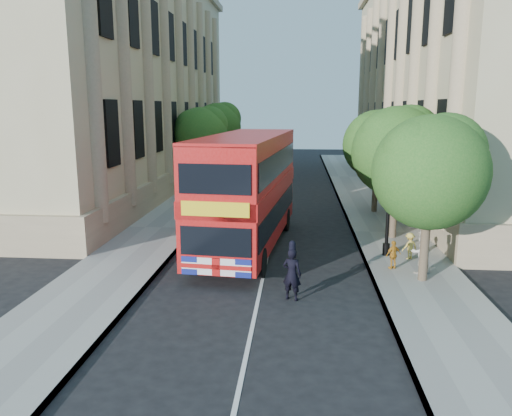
% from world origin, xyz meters
% --- Properties ---
extents(ground, '(120.00, 120.00, 0.00)m').
position_xyz_m(ground, '(0.00, 0.00, 0.00)').
color(ground, black).
rests_on(ground, ground).
extents(pavement_right, '(3.50, 80.00, 0.12)m').
position_xyz_m(pavement_right, '(5.75, 10.00, 0.06)').
color(pavement_right, gray).
rests_on(pavement_right, ground).
extents(pavement_left, '(3.50, 80.00, 0.12)m').
position_xyz_m(pavement_left, '(-5.75, 10.00, 0.06)').
color(pavement_left, gray).
rests_on(pavement_left, ground).
extents(building_right, '(12.00, 38.00, 18.00)m').
position_xyz_m(building_right, '(13.80, 24.00, 9.00)').
color(building_right, tan).
rests_on(building_right, ground).
extents(building_left, '(12.00, 38.00, 18.00)m').
position_xyz_m(building_left, '(-13.80, 24.00, 9.00)').
color(building_left, tan).
rests_on(building_left, ground).
extents(tree_right_near, '(4.00, 4.00, 6.08)m').
position_xyz_m(tree_right_near, '(5.84, 3.03, 4.25)').
color(tree_right_near, '#473828').
rests_on(tree_right_near, ground).
extents(tree_right_mid, '(4.20, 4.20, 6.37)m').
position_xyz_m(tree_right_mid, '(5.84, 9.03, 4.45)').
color(tree_right_mid, '#473828').
rests_on(tree_right_mid, ground).
extents(tree_right_far, '(4.00, 4.00, 6.15)m').
position_xyz_m(tree_right_far, '(5.84, 15.03, 4.31)').
color(tree_right_far, '#473828').
rests_on(tree_right_far, ground).
extents(tree_left_far, '(4.00, 4.00, 6.30)m').
position_xyz_m(tree_left_far, '(-5.96, 22.03, 4.44)').
color(tree_left_far, '#473828').
rests_on(tree_left_far, ground).
extents(tree_left_back, '(4.20, 4.20, 6.65)m').
position_xyz_m(tree_left_back, '(-5.96, 30.03, 4.71)').
color(tree_left_back, '#473828').
rests_on(tree_left_back, ground).
extents(lamp_post, '(0.32, 0.32, 5.16)m').
position_xyz_m(lamp_post, '(5.00, 6.00, 2.51)').
color(lamp_post, black).
rests_on(lamp_post, pavement_right).
extents(double_decker_bus, '(3.88, 10.99, 4.98)m').
position_xyz_m(double_decker_bus, '(-0.98, 6.99, 2.75)').
color(double_decker_bus, '#AF0D0C').
rests_on(double_decker_bus, ground).
extents(box_van, '(2.47, 5.37, 3.00)m').
position_xyz_m(box_van, '(-2.69, 11.57, 1.47)').
color(box_van, black).
rests_on(box_van, ground).
extents(police_constable, '(0.74, 0.61, 1.76)m').
position_xyz_m(police_constable, '(1.10, 1.00, 0.88)').
color(police_constable, black).
rests_on(police_constable, ground).
extents(woman_pedestrian, '(1.00, 0.91, 1.67)m').
position_xyz_m(woman_pedestrian, '(5.86, 3.75, 0.95)').
color(woman_pedestrian, silver).
rests_on(woman_pedestrian, pavement_right).
extents(child_a, '(0.71, 0.53, 1.12)m').
position_xyz_m(child_a, '(4.96, 4.19, 0.68)').
color(child_a, orange).
rests_on(child_a, pavement_right).
extents(child_b, '(0.82, 0.70, 1.09)m').
position_xyz_m(child_b, '(5.86, 5.56, 0.67)').
color(child_b, '#E5C34E').
rests_on(child_b, pavement_right).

